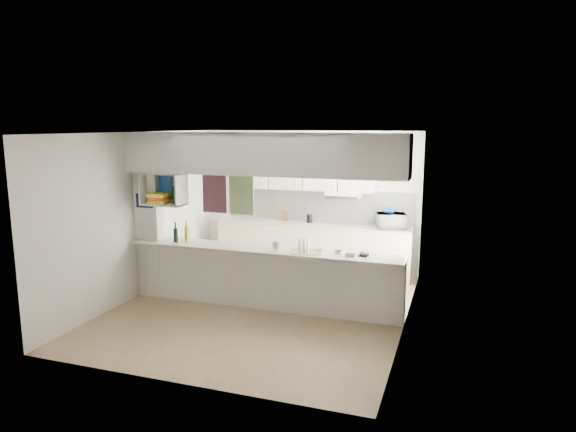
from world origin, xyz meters
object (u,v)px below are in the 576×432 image
at_px(microwave, 391,221).
at_px(dish_rack, 307,246).
at_px(bowl, 389,211).
at_px(wine_bottles, 181,234).

relative_size(microwave, dish_rack, 1.02).
distance_m(microwave, bowl, 0.17).
xyz_separation_m(dish_rack, wine_bottles, (-2.03, 0.02, 0.03)).
relative_size(bowl, wine_bottles, 0.77).
bearing_deg(wine_bottles, microwave, 35.19).
bearing_deg(wine_bottles, dish_rack, -0.49).
bearing_deg(microwave, bowl, -27.34).
bearing_deg(dish_rack, wine_bottles, 168.83).
xyz_separation_m(bowl, dish_rack, (-0.87, -2.11, -0.21)).
height_order(bowl, dish_rack, bowl).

